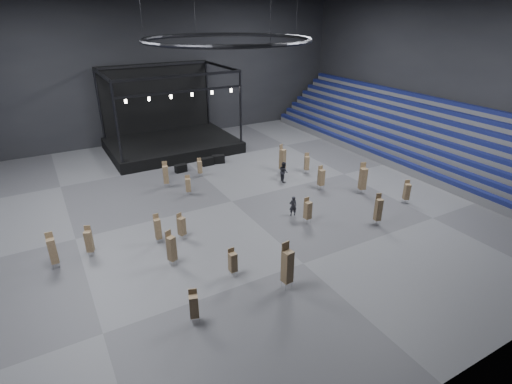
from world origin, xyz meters
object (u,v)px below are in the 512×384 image
chair_stack_11 (307,163)px  crew_member (284,172)px  chair_stack_7 (308,210)px  chair_stack_15 (321,177)px  chair_stack_6 (194,305)px  man_center (293,206)px  chair_stack_5 (158,228)px  flight_case_right (218,159)px  chair_stack_16 (181,226)px  stage (170,136)px  chair_stack_0 (52,250)px  chair_stack_10 (166,174)px  flight_case_mid (207,162)px  chair_stack_8 (233,262)px  chair_stack_17 (282,159)px  chair_stack_12 (378,209)px  flight_case_left (181,168)px  chair_stack_9 (287,266)px  chair_stack_14 (89,241)px  chair_stack_3 (363,178)px  chair_stack_4 (171,248)px  chair_stack_13 (188,185)px  chair_stack_2 (407,191)px  chair_stack_1 (200,167)px

chair_stack_11 → crew_member: size_ratio=1.07×
chair_stack_7 → chair_stack_15: size_ratio=0.94×
chair_stack_6 → man_center: (11.21, 7.34, -0.25)m
crew_member → chair_stack_5: bearing=121.2°
flight_case_right → chair_stack_16: 15.43m
stage → chair_stack_15: 19.71m
chair_stack_0 → chair_stack_10: chair_stack_0 is taller
flight_case_mid → chair_stack_5: (-8.98, -12.36, 0.72)m
flight_case_mid → chair_stack_8: size_ratio=0.64×
chair_stack_16 → chair_stack_17: chair_stack_17 is taller
chair_stack_16 → crew_member: chair_stack_16 is taller
chair_stack_8 → chair_stack_16: 5.81m
chair_stack_12 → chair_stack_16: bearing=173.3°
flight_case_left → chair_stack_8: bearing=-99.7°
stage → flight_case_left: bearing=-100.9°
chair_stack_10 → chair_stack_12: bearing=-37.8°
chair_stack_9 → chair_stack_17: 18.10m
chair_stack_9 → chair_stack_14: size_ratio=1.38×
chair_stack_3 → chair_stack_7: (-7.38, -1.96, -0.36)m
flight_case_mid → chair_stack_17: (5.69, -5.62, 1.08)m
chair_stack_6 → crew_member: (14.32, 13.49, -0.10)m
chair_stack_4 → chair_stack_7: (10.83, 0.26, -0.15)m
flight_case_left → chair_stack_10: 3.85m
flight_case_right → chair_stack_7: size_ratio=0.62×
chair_stack_13 → flight_case_mid: bearing=69.6°
chair_stack_5 → chair_stack_14: (-4.43, 0.62, 0.01)m
chair_stack_12 → chair_stack_4: bearing=-175.1°
flight_case_left → chair_stack_15: 14.12m
chair_stack_9 → chair_stack_17: bearing=50.7°
chair_stack_8 → chair_stack_11: size_ratio=0.92×
flight_case_left → chair_stack_13: size_ratio=0.64×
flight_case_right → chair_stack_4: chair_stack_4 is taller
chair_stack_17 → crew_member: bearing=-141.6°
chair_stack_12 → man_center: bearing=152.1°
chair_stack_4 → chair_stack_2: bearing=-26.3°
chair_stack_1 → chair_stack_16: size_ratio=0.91×
crew_member → chair_stack_6: bearing=144.8°
chair_stack_2 → chair_stack_5: 20.51m
flight_case_right → chair_stack_6: size_ratio=0.64×
chair_stack_4 → chair_stack_14: bearing=116.6°
flight_case_mid → chair_stack_13: chair_stack_13 is taller
chair_stack_3 → crew_member: chair_stack_3 is taller
chair_stack_12 → chair_stack_16: (-13.70, 5.26, -0.21)m
chair_stack_7 → chair_stack_11: size_ratio=1.01×
chair_stack_15 → man_center: (-5.07, -2.96, -0.35)m
chair_stack_2 → chair_stack_3: size_ratio=0.71×
chair_stack_11 → chair_stack_12: size_ratio=0.82×
chair_stack_9 → chair_stack_13: chair_stack_9 is taller
chair_stack_8 → chair_stack_14: (-7.27, 6.65, 0.11)m
flight_case_left → chair_stack_14: (-10.34, -11.32, 0.76)m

